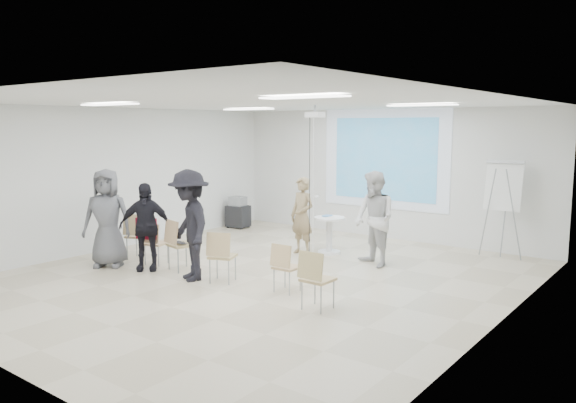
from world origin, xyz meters
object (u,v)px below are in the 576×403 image
Objects in this scene: flipchart_easel at (504,187)px; av_cart at (238,213)px; chair_left_inner at (178,241)px; pedestal_table at (329,233)px; player_right at (374,214)px; player_left at (302,211)px; audience_mid at (189,218)px; chair_right_inner at (285,264)px; laptop at (183,243)px; audience_left at (145,220)px; chair_far_left at (137,232)px; chair_right_far at (315,275)px; chair_center at (221,253)px; audience_outer at (107,212)px; chair_left_mid at (154,240)px.

flipchart_easel is 6.56m from av_cart.
av_cart is at bearing 132.21° from chair_left_inner.
pedestal_table is 0.40× the size of player_right.
player_left is at bearing 81.86° from chair_left_inner.
audience_mid is (-2.02, -2.76, 0.08)m from player_right.
audience_mid is 1.10× the size of flipchart_easel.
chair_right_inner is (1.37, -2.36, -0.43)m from player_left.
audience_left is (-0.53, -0.41, 0.41)m from laptop.
chair_far_left is (-3.93, -2.39, -0.45)m from player_right.
chair_far_left is 1.06× the size of chair_right_far.
pedestal_table is 3.63m from chair_right_far.
audience_left is (-1.93, -3.14, 0.48)m from pedestal_table.
chair_center is at bearing -172.10° from chair_right_inner.
player_right is 0.97× the size of audience_outer.
chair_right_inner is 0.43× the size of audience_left.
flipchart_easel reaches higher than chair_left_mid.
pedestal_table is 4.38m from audience_outer.
chair_right_inner is 5.86m from av_cart.
pedestal_table is at bearing 103.22° from audience_mid.
chair_left_mid is 0.41× the size of flipchart_easel.
chair_left_mid is at bearing 152.81° from chair_center.
player_right reaches higher than chair_right_inner.
audience_outer is at bearing -142.37° from chair_left_inner.
chair_left_inner is 3.25m from chair_right_far.
laptop is at bearing -2.30° from audience_left.
chair_left_mid is 3.93m from chair_right_far.
laptop is (-2.35, 0.00, 0.04)m from chair_right_inner.
chair_far_left is at bearing -141.83° from flipchart_easel.
chair_left_mid is 1.01× the size of chair_right_inner.
pedestal_table is 0.83× the size of chair_left_inner.
av_cart is (-3.09, 1.43, -0.53)m from player_left.
player_right is 3.65m from chair_left_inner.
pedestal_table is at bearing 49.62° from player_left.
av_cart is at bearing -174.29° from flipchart_easel.
player_right is at bearing 1.38° from audience_outer.
audience_mid reaches higher than chair_right_inner.
chair_right_far is 1.08× the size of av_cart.
player_left is at bearing 118.08° from chair_right_inner.
audience_outer reaches higher than av_cart.
laptop is 6.29m from flipchart_easel.
audience_mid is at bearing -27.82° from audience_outer.
audience_outer reaches higher than player_left.
av_cart is (-4.73, 1.41, -0.62)m from player_right.
player_right is 2.45× the size of av_cart.
audience_outer is at bearing -171.83° from chair_right_inner.
player_right is 2.28× the size of chair_right_far.
chair_left_inner reaches higher than av_cart.
chair_left_mid reaches higher than laptop.
laptop is at bearing 177.87° from chair_right_inner.
pedestal_table is 3.67m from av_cart.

